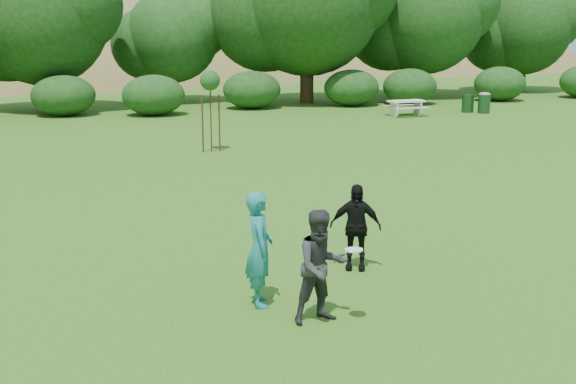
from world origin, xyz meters
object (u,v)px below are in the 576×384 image
sapling (210,83)px  picnic_table (406,105)px  player_black (355,227)px  trash_can_near (468,103)px  player_grey (321,266)px  trash_can_lidded (484,102)px  player_teal (259,249)px

sapling → picnic_table: 13.30m
player_black → trash_can_near: player_black is taller
player_grey → sapling: bearing=78.4°
picnic_table → trash_can_lidded: bearing=-4.7°
player_teal → picnic_table: player_teal is taller
trash_can_near → picnic_table: 3.66m
player_teal → player_grey: (0.67, -0.97, -0.06)m
player_black → picnic_table: size_ratio=0.89×
player_black → picnic_table: bearing=85.8°
player_teal → player_black: size_ratio=1.16×
player_black → picnic_table: (11.81, 19.71, -0.28)m
player_grey → picnic_table: player_grey is taller
player_black → trash_can_lidded: bearing=77.1°
sapling → trash_can_lidded: 16.91m
player_teal → player_grey: 1.18m
trash_can_lidded → trash_can_near: bearing=133.7°
sapling → picnic_table: size_ratio=1.58×
player_black → trash_can_near: size_ratio=1.78×
player_black → sapling: (0.46, 13.05, 1.62)m
trash_can_near → trash_can_lidded: trash_can_lidded is taller
player_teal → trash_can_lidded: size_ratio=1.78×
sapling → trash_can_lidded: size_ratio=2.71×
player_grey → sapling: (1.95, 15.08, 1.54)m
player_teal → trash_can_near: size_ratio=2.08×
player_teal → player_black: (2.17, 1.06, -0.13)m
player_grey → trash_can_lidded: player_grey is taller
trash_can_near → sapling: sapling is taller
trash_can_near → trash_can_lidded: size_ratio=0.86×
player_grey → player_black: bearing=49.3°
player_black → player_teal: bearing=-127.3°
player_teal → sapling: sapling is taller
trash_can_near → trash_can_lidded: 0.82m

